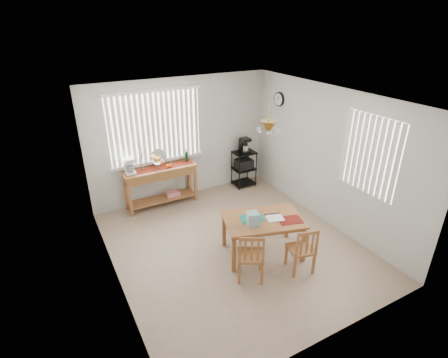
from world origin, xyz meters
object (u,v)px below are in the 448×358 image
cart_items (244,145)px  dining_table (263,223)px  wire_cart (244,165)px  chair_right (302,250)px  sideboard (161,177)px  chair_left (251,256)px

cart_items → dining_table: cart_items is taller
wire_cart → chair_right: 3.19m
sideboard → dining_table: size_ratio=1.05×
wire_cart → chair_right: size_ratio=1.03×
chair_right → chair_left: bearing=164.2°
chair_left → chair_right: chair_left is taller
chair_left → chair_right: size_ratio=1.04×
chair_left → dining_table: bearing=40.6°
dining_table → chair_right: chair_right is taller
chair_left → chair_right: (0.80, -0.23, -0.02)m
wire_cart → dining_table: size_ratio=0.58×
cart_items → dining_table: 2.69m
cart_items → chair_right: cart_items is taller
wire_cart → chair_left: size_ratio=0.99×
sideboard → chair_left: 2.90m
dining_table → cart_items: bearing=65.4°
wire_cart → sideboard: bearing=179.5°
wire_cart → chair_right: (-0.83, -3.08, -0.11)m
chair_left → cart_items: bearing=60.4°
dining_table → chair_left: 0.71m
wire_cart → cart_items: 0.49m
sideboard → chair_right: size_ratio=1.87×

